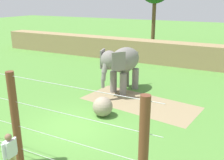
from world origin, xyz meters
TOP-DOWN VIEW (x-y plane):
  - ground_plane at (0.00, 0.00)m, footprint 120.00×120.00m
  - dirt_patch at (1.66, 4.12)m, footprint 6.88×3.82m
  - embankment_wall at (0.00, 13.88)m, footprint 36.00×1.80m
  - elephant at (-0.04, 5.39)m, footprint 1.88×3.81m
  - enrichment_ball at (0.64, 1.69)m, footprint 1.01×1.01m
  - cable_fence at (-0.03, -3.11)m, footprint 10.14×0.27m
  - zookeeper at (0.38, -3.86)m, footprint 0.22×0.58m

SIDE VIEW (x-z plane):
  - ground_plane at x=0.00m, z-range 0.00..0.00m
  - dirt_patch at x=1.66m, z-range 0.00..0.01m
  - enrichment_ball at x=0.64m, z-range 0.00..1.01m
  - zookeeper at x=0.38m, z-range 0.09..1.76m
  - embankment_wall at x=0.00m, z-range 0.00..1.98m
  - cable_fence at x=-0.03m, z-range 0.00..3.45m
  - elephant at x=-0.04m, z-range 0.46..3.31m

